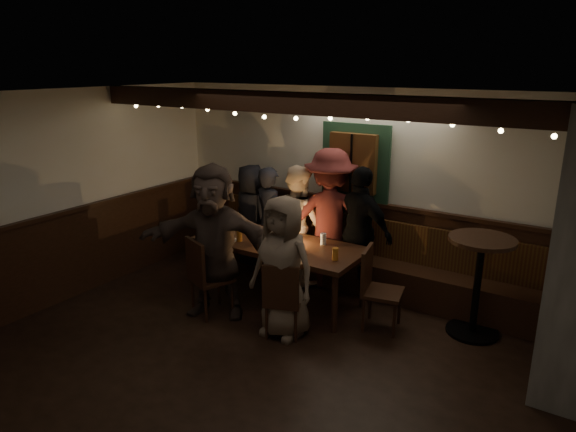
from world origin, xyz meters
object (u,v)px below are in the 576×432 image
Objects in this scene: high_top at (479,274)px; person_e at (360,232)px; dining_table at (279,247)px; chair_end at (375,284)px; person_g at (283,267)px; person_c at (298,224)px; chair_near_right at (283,296)px; person_a at (251,216)px; chair_near_left at (204,273)px; person_d at (330,218)px; person_b at (270,221)px; person_f at (214,241)px.

person_e reaches higher than high_top.
dining_table is at bearing -168.91° from high_top.
chair_end is 1.07m from person_g.
person_c is at bearing 101.53° from dining_table.
person_a is (-1.55, 1.54, 0.26)m from chair_near_right.
chair_near_left is 0.51× the size of person_d.
dining_table is 0.98m from chair_near_left.
dining_table is at bearing 44.40° from person_d.
chair_near_left is 0.59× the size of person_c.
person_d is 1.11× the size of person_e.
person_b is 0.83× the size of person_d.
high_top is at bearing 35.51° from chair_near_right.
person_d is 1.18× the size of person_g.
person_a reaches higher than chair_near_right.
dining_table is at bearing 59.18° from chair_near_left.
person_e is at bearing 170.12° from high_top.
dining_table is 0.98m from chair_near_right.
person_f reaches higher than chair_near_right.
chair_near_left is 1.51m from person_b.
person_e reaches higher than person_c.
chair_end is 1.11m from high_top.
person_b is 1.39m from person_f.
person_c is at bearing 116.89° from person_g.
person_f is 0.95m from person_g.
person_g reaches higher than person_a.
person_f is at bearing 116.41° from person_b.
chair_near_left is at bearing -155.31° from high_top.
chair_near_right is 1.64m from person_c.
chair_near_left is 0.85× the size of high_top.
person_c reaches higher than high_top.
person_d reaches higher than chair_end.
person_c is 0.96× the size of person_e.
person_e is at bearing -155.34° from person_c.
chair_end is at bearing 46.31° from chair_near_right.
person_f is at bearing 55.64° from chair_near_left.
chair_near_left is 0.63× the size of person_a.
dining_table is 1.27× the size of person_e.
person_g is at bearing -18.89° from person_f.
person_a is at bearing 137.30° from person_g.
person_d reaches higher than high_top.
person_b is at bearing 129.01° from chair_near_right.
chair_near_left is 1.97m from chair_end.
chair_near_left is 0.57× the size of person_e.
person_a is 0.82× the size of person_d.
person_b is at bearing -173.96° from person_a.
chair_near_left is at bearing -171.18° from person_g.
chair_near_right is at bearing -59.80° from person_g.
person_e is (0.46, -0.04, -0.09)m from person_d.
person_f is (0.17, -1.38, 0.14)m from person_b.
person_b is (-2.88, 0.20, 0.06)m from high_top.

